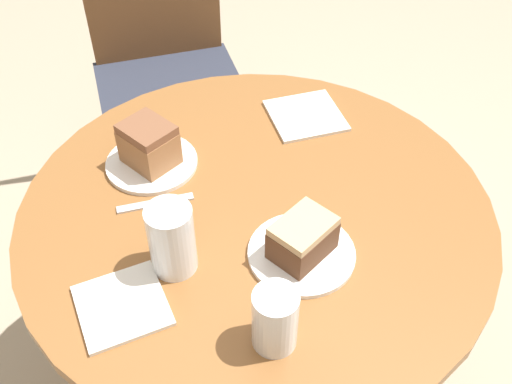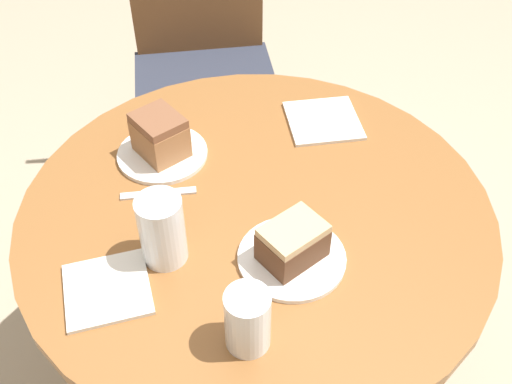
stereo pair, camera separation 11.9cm
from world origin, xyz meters
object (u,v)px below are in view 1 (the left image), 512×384
Objects in this scene: plate_near at (152,163)px; glass_water at (172,241)px; chair at (165,61)px; glass_lemonade at (275,321)px; plate_far at (301,253)px; cake_slice_far at (303,238)px; cake_slice_near at (149,144)px.

glass_water is (-0.05, -0.29, 0.06)m from plate_near.
plate_near is (-0.24, -0.69, 0.20)m from chair.
glass_water is (-0.10, 0.22, 0.01)m from glass_lemonade.
glass_lemonade is at bearing -131.79° from plate_far.
cake_slice_far is at bearing -19.40° from glass_water.
cake_slice_near is 0.29m from glass_water.
glass_lemonade reaches higher than plate_far.
plate_near is 1.50× the size of cake_slice_near.
plate_far is 1.52× the size of cake_slice_near.
cake_slice_far is (-0.00, 0.00, 0.04)m from plate_far.
cake_slice_near is at bearing 115.74° from plate_far.
plate_far is at bearing -64.26° from plate_near.
cake_slice_near is 0.97× the size of cake_slice_far.
plate_near is at bearing 80.67° from glass_water.
cake_slice_far reaches higher than plate_near.
plate_near is 0.05m from cake_slice_near.
cake_slice_near is 1.11× the size of glass_lemonade.
plate_far is 0.41m from cake_slice_near.
cake_slice_near is at bearing 115.74° from cake_slice_far.
glass_water reaches higher than plate_far.
plate_far is (-0.07, -1.06, 0.20)m from chair.
chair is 7.40× the size of cake_slice_far.
cake_slice_near is 0.93× the size of glass_water.
plate_far is 1.48× the size of cake_slice_far.
chair is 8.47× the size of glass_lemonade.
plate_near is 0.41m from cake_slice_far.
glass_lemonade is (0.05, -0.51, 0.05)m from plate_near.
glass_lemonade is 0.84× the size of glass_water.
cake_slice_far is at bearing -64.26° from plate_near.
plate_near is 1.39× the size of glass_water.
chair is 5.00× the size of plate_far.
glass_lemonade is (-0.13, -0.14, 0.05)m from plate_far.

